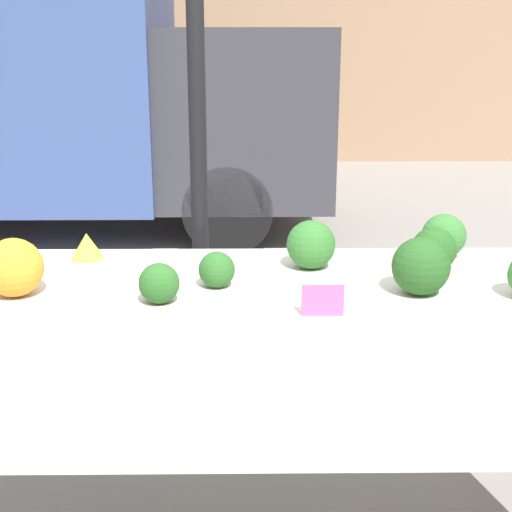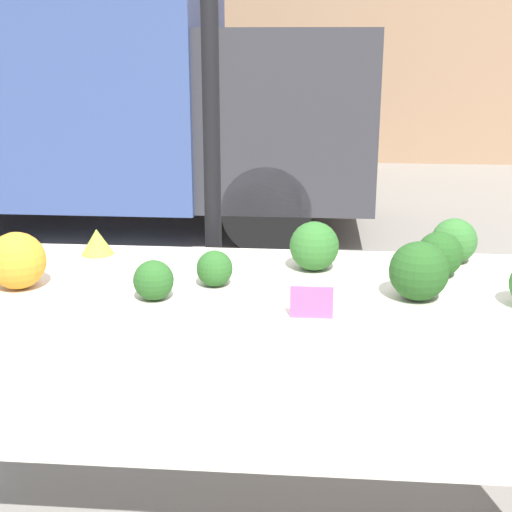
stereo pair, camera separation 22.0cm
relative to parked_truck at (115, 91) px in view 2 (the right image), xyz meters
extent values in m
plane|color=gray|center=(1.66, -4.24, -1.24)|extent=(40.00, 40.00, 0.00)
cylinder|color=black|center=(1.43, -3.69, -0.13)|extent=(0.07, 0.07, 2.23)
cube|color=#384C84|center=(-0.54, 0.00, 0.10)|extent=(2.86, 2.17, 2.02)
cube|color=#333338|center=(1.61, 0.00, -0.19)|extent=(1.45, 2.00, 1.45)
cylinder|color=black|center=(1.47, -0.89, -0.88)|extent=(0.74, 0.22, 0.74)
cylinder|color=black|center=(1.47, 0.89, -0.88)|extent=(0.74, 0.22, 0.74)
cylinder|color=black|center=(-1.33, 0.89, -0.88)|extent=(0.74, 0.22, 0.74)
cube|color=beige|center=(1.66, -4.24, -0.35)|extent=(2.06, 0.73, 0.03)
cube|color=beige|center=(1.66, -4.60, -0.62)|extent=(2.06, 0.01, 0.50)
cylinder|color=black|center=(0.69, -3.94, -0.81)|extent=(0.05, 0.05, 0.88)
cylinder|color=black|center=(2.63, -3.94, -0.81)|extent=(0.05, 0.05, 0.88)
sphere|color=orange|center=(0.89, -4.41, -0.24)|extent=(0.19, 0.19, 0.19)
cone|color=#93B238|center=(1.03, -4.01, -0.29)|extent=(0.12, 0.12, 0.10)
sphere|color=#23511E|center=(2.29, -4.17, -0.26)|extent=(0.16, 0.16, 0.16)
sphere|color=#336B2D|center=(2.37, -4.00, -0.26)|extent=(0.16, 0.16, 0.16)
sphere|color=#285B23|center=(1.53, -4.33, -0.28)|extent=(0.12, 0.12, 0.12)
sphere|color=#2D6628|center=(1.86, -4.13, -0.25)|extent=(0.17, 0.17, 0.17)
sphere|color=#23511E|center=(2.18, -4.41, -0.24)|extent=(0.19, 0.19, 0.19)
sphere|color=#285B23|center=(1.36, -4.48, -0.27)|extent=(0.13, 0.13, 0.13)
cube|color=#F45B9E|center=(1.85, -4.59, -0.29)|extent=(0.13, 0.01, 0.10)
camera|label=1|loc=(1.64, -6.56, 0.44)|focal=50.00mm
camera|label=2|loc=(1.86, -6.55, 0.44)|focal=50.00mm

